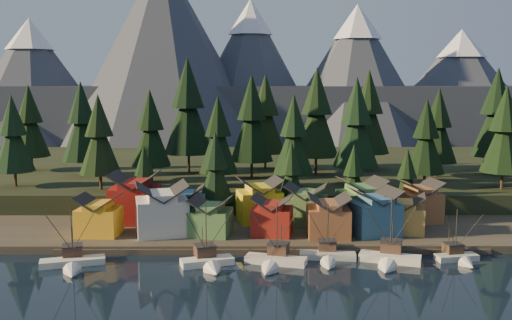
{
  "coord_description": "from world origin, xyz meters",
  "views": [
    {
      "loc": [
        -3.4,
        -86.23,
        31.02
      ],
      "look_at": [
        -2.97,
        30.0,
        15.47
      ],
      "focal_mm": 40.0,
      "sensor_mm": 36.0,
      "label": 1
    }
  ],
  "objects_px": {
    "boat_0": "(72,256)",
    "house_back_1": "(187,204)",
    "boat_5": "(390,250)",
    "boat_3": "(274,253)",
    "boat_6": "(459,250)",
    "boat_4": "(328,250)",
    "house_back_0": "(135,196)",
    "boat_2": "(208,253)",
    "house_front_1": "(162,208)",
    "house_front_0": "(99,214)"
  },
  "relations": [
    {
      "from": "boat_0",
      "to": "house_back_1",
      "type": "distance_m",
      "value": 29.49
    },
    {
      "from": "boat_5",
      "to": "boat_3",
      "type": "bearing_deg",
      "value": -158.47
    },
    {
      "from": "boat_6",
      "to": "boat_4",
      "type": "bearing_deg",
      "value": 168.02
    },
    {
      "from": "house_back_0",
      "to": "boat_0",
      "type": "bearing_deg",
      "value": -100.01
    },
    {
      "from": "boat_2",
      "to": "house_front_1",
      "type": "distance_m",
      "value": 19.47
    },
    {
      "from": "boat_0",
      "to": "house_back_1",
      "type": "height_order",
      "value": "boat_0"
    },
    {
      "from": "boat_6",
      "to": "house_front_1",
      "type": "xyz_separation_m",
      "value": [
        -54.22,
        13.16,
        4.78
      ]
    },
    {
      "from": "boat_4",
      "to": "house_back_1",
      "type": "relative_size",
      "value": 1.37
    },
    {
      "from": "boat_3",
      "to": "house_back_1",
      "type": "xyz_separation_m",
      "value": [
        -17.71,
        23.22,
        3.62
      ]
    },
    {
      "from": "boat_0",
      "to": "boat_6",
      "type": "xyz_separation_m",
      "value": [
        67.02,
        2.9,
        0.01
      ]
    },
    {
      "from": "boat_0",
      "to": "house_front_0",
      "type": "relative_size",
      "value": 1.44
    },
    {
      "from": "boat_5",
      "to": "house_front_0",
      "type": "distance_m",
      "value": 55.78
    },
    {
      "from": "boat_4",
      "to": "boat_3",
      "type": "bearing_deg",
      "value": -158.32
    },
    {
      "from": "boat_0",
      "to": "boat_2",
      "type": "distance_m",
      "value": 23.17
    },
    {
      "from": "boat_5",
      "to": "house_front_0",
      "type": "bearing_deg",
      "value": -175.51
    },
    {
      "from": "boat_3",
      "to": "house_front_1",
      "type": "bearing_deg",
      "value": 160.34
    },
    {
      "from": "boat_5",
      "to": "boat_4",
      "type": "bearing_deg",
      "value": -171.15
    },
    {
      "from": "house_back_0",
      "to": "house_back_1",
      "type": "bearing_deg",
      "value": -8.67
    },
    {
      "from": "boat_3",
      "to": "house_front_0",
      "type": "xyz_separation_m",
      "value": [
        -33.92,
        14.71,
        3.46
      ]
    },
    {
      "from": "boat_4",
      "to": "house_front_0",
      "type": "bearing_deg",
      "value": 170.12
    },
    {
      "from": "boat_6",
      "to": "house_back_1",
      "type": "distance_m",
      "value": 54.7
    },
    {
      "from": "boat_2",
      "to": "boat_4",
      "type": "bearing_deg",
      "value": -9.13
    },
    {
      "from": "boat_6",
      "to": "house_front_0",
      "type": "height_order",
      "value": "house_front_0"
    },
    {
      "from": "boat_4",
      "to": "house_front_0",
      "type": "height_order",
      "value": "boat_4"
    },
    {
      "from": "boat_4",
      "to": "house_front_0",
      "type": "distance_m",
      "value": 45.26
    },
    {
      "from": "boat_5",
      "to": "house_back_1",
      "type": "relative_size",
      "value": 1.53
    },
    {
      "from": "boat_3",
      "to": "house_front_1",
      "type": "distance_m",
      "value": 26.87
    },
    {
      "from": "house_front_0",
      "to": "house_back_1",
      "type": "height_order",
      "value": "house_back_1"
    },
    {
      "from": "boat_4",
      "to": "boat_2",
      "type": "bearing_deg",
      "value": -165.35
    },
    {
      "from": "boat_3",
      "to": "boat_6",
      "type": "height_order",
      "value": "boat_3"
    },
    {
      "from": "boat_5",
      "to": "boat_6",
      "type": "distance_m",
      "value": 12.63
    },
    {
      "from": "boat_2",
      "to": "house_back_1",
      "type": "xyz_separation_m",
      "value": [
        -6.47,
        23.8,
        3.44
      ]
    },
    {
      "from": "boat_0",
      "to": "house_front_0",
      "type": "bearing_deg",
      "value": 71.88
    },
    {
      "from": "boat_2",
      "to": "boat_3",
      "type": "relative_size",
      "value": 1.0
    },
    {
      "from": "house_front_0",
      "to": "house_back_0",
      "type": "bearing_deg",
      "value": 68.39
    },
    {
      "from": "boat_4",
      "to": "house_back_1",
      "type": "bearing_deg",
      "value": 148.62
    },
    {
      "from": "boat_4",
      "to": "boat_6",
      "type": "distance_m",
      "value": 23.04
    },
    {
      "from": "boat_2",
      "to": "house_front_0",
      "type": "relative_size",
      "value": 1.42
    },
    {
      "from": "boat_3",
      "to": "boat_6",
      "type": "relative_size",
      "value": 1.17
    },
    {
      "from": "boat_2",
      "to": "boat_3",
      "type": "height_order",
      "value": "boat_3"
    },
    {
      "from": "house_front_1",
      "to": "house_back_1",
      "type": "bearing_deg",
      "value": 49.71
    },
    {
      "from": "boat_2",
      "to": "boat_4",
      "type": "distance_m",
      "value": 21.1
    },
    {
      "from": "boat_4",
      "to": "house_front_1",
      "type": "bearing_deg",
      "value": 163.64
    },
    {
      "from": "boat_0",
      "to": "boat_5",
      "type": "relative_size",
      "value": 0.96
    },
    {
      "from": "boat_4",
      "to": "boat_5",
      "type": "xyz_separation_m",
      "value": [
        10.46,
        -1.83,
        0.39
      ]
    },
    {
      "from": "boat_3",
      "to": "boat_6",
      "type": "xyz_separation_m",
      "value": [
        32.61,
        2.11,
        -0.12
      ]
    },
    {
      "from": "boat_6",
      "to": "house_back_1",
      "type": "height_order",
      "value": "house_back_1"
    },
    {
      "from": "house_front_1",
      "to": "house_back_0",
      "type": "relative_size",
      "value": 1.1
    },
    {
      "from": "boat_5",
      "to": "boat_6",
      "type": "relative_size",
      "value": 1.23
    },
    {
      "from": "house_front_1",
      "to": "boat_2",
      "type": "bearing_deg",
      "value": -70.95
    }
  ]
}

